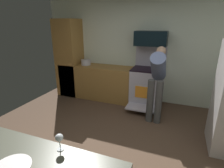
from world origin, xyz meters
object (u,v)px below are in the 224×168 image
object	(u,v)px
oven_range	(147,86)
microwave	(151,38)
person_cook	(157,78)
stock_pot	(86,62)
mixing_bowl_large	(80,167)
wine_glass_near	(59,138)

from	to	relation	value
oven_range	microwave	bearing A→B (deg)	90.00
person_cook	stock_pot	size ratio (longest dim) A/B	5.82
microwave	mixing_bowl_large	distance (m)	3.46
microwave	stock_pot	bearing A→B (deg)	-177.32
mixing_bowl_large	wine_glass_near	xyz separation A→B (m)	(-0.29, 0.15, 0.09)
person_cook	mixing_bowl_large	world-z (taller)	person_cook
microwave	mixing_bowl_large	world-z (taller)	microwave
oven_range	microwave	size ratio (longest dim) A/B	2.00
mixing_bowl_large	wine_glass_near	size ratio (longest dim) A/B	1.39
person_cook	stock_pot	xyz separation A→B (m)	(-2.01, 0.64, 0.05)
oven_range	person_cook	size ratio (longest dim) A/B	0.97
person_cook	wine_glass_near	distance (m)	2.57
oven_range	mixing_bowl_large	world-z (taller)	oven_range
microwave	wine_glass_near	distance (m)	3.30
microwave	person_cook	xyz separation A→B (m)	(0.29, -0.72, -0.73)
oven_range	stock_pot	size ratio (longest dim) A/B	5.64
microwave	mixing_bowl_large	size ratio (longest dim) A/B	3.27
person_cook	oven_range	bearing A→B (deg)	115.26
stock_pot	oven_range	bearing A→B (deg)	-0.51
microwave	mixing_bowl_large	xyz separation A→B (m)	(0.05, -3.38, -0.72)
oven_range	microwave	world-z (taller)	microwave
oven_range	wine_glass_near	bearing A→B (deg)	-94.24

